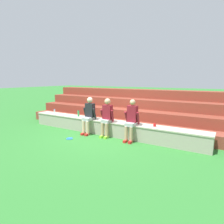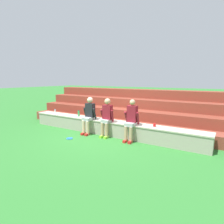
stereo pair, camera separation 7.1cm
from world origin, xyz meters
name	(u,v)px [view 1 (the left image)]	position (x,y,z in m)	size (l,w,h in m)	color
ground_plane	(103,136)	(0.00, 0.00, 0.00)	(80.00, 80.00, 0.00)	#2D752D
stone_seating_wall	(107,127)	(0.00, 0.26, 0.29)	(7.39, 0.57, 0.55)	#A8A08E
brick_bleachers	(131,111)	(0.00, 2.34, 0.61)	(9.45, 2.72, 1.61)	brown
person_far_left	(89,114)	(-0.65, -0.04, 0.78)	(0.53, 0.56, 1.43)	beige
person_left_of_center	(107,116)	(0.17, -0.02, 0.78)	(0.52, 0.48, 1.43)	tan
person_center	(131,119)	(1.15, 0.01, 0.77)	(0.52, 0.53, 1.44)	tan
water_bottle_center_gap	(55,111)	(-2.85, 0.24, 0.65)	(0.06, 0.06, 0.21)	silver
water_bottle_mid_right	(78,113)	(-1.46, 0.30, 0.68)	(0.08, 0.08, 0.27)	green
plastic_cup_right_end	(155,125)	(1.88, 0.27, 0.61)	(0.09, 0.09, 0.11)	red
frisbee	(70,139)	(-0.84, -0.93, 0.01)	(0.23, 0.23, 0.02)	blue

